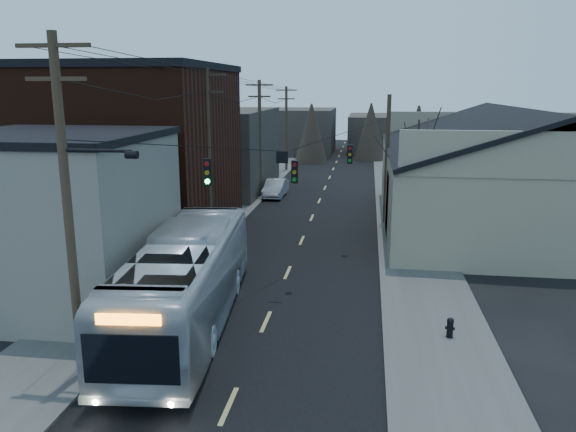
% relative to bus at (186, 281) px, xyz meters
% --- Properties ---
extents(road_surface, '(9.00, 110.00, 0.02)m').
position_rel_bus_xyz_m(road_surface, '(2.94, 22.72, -1.80)').
color(road_surface, black).
rests_on(road_surface, ground).
extents(sidewalk_left, '(4.00, 110.00, 0.12)m').
position_rel_bus_xyz_m(sidewalk_left, '(-3.56, 22.72, -1.75)').
color(sidewalk_left, '#474744').
rests_on(sidewalk_left, ground).
extents(sidewalk_right, '(4.00, 110.00, 0.12)m').
position_rel_bus_xyz_m(sidewalk_right, '(9.44, 22.72, -1.75)').
color(sidewalk_right, '#474744').
rests_on(sidewalk_right, ground).
extents(building_clapboard, '(8.00, 8.00, 7.00)m').
position_rel_bus_xyz_m(building_clapboard, '(-6.06, 1.72, 1.69)').
color(building_clapboard, '#6E675B').
rests_on(building_clapboard, ground).
extents(building_brick, '(10.00, 12.00, 10.00)m').
position_rel_bus_xyz_m(building_brick, '(-7.06, 12.72, 3.19)').
color(building_brick, '#33150B').
rests_on(building_brick, ground).
extents(building_left_far, '(9.00, 14.00, 7.00)m').
position_rel_bus_xyz_m(building_left_far, '(-6.56, 28.72, 1.69)').
color(building_left_far, '#37302C').
rests_on(building_left_far, ground).
extents(warehouse, '(16.16, 20.60, 7.73)m').
position_rel_bus_xyz_m(warehouse, '(15.94, 17.72, 0.89)').
color(warehouse, gray).
rests_on(warehouse, ground).
extents(building_far_left, '(10.00, 12.00, 6.00)m').
position_rel_bus_xyz_m(building_far_left, '(-3.06, 57.72, 1.19)').
color(building_far_left, '#37302C').
rests_on(building_far_left, ground).
extents(building_far_right, '(12.00, 14.00, 5.00)m').
position_rel_bus_xyz_m(building_far_right, '(9.94, 62.72, 0.69)').
color(building_far_right, '#37302C').
rests_on(building_far_right, ground).
extents(bare_tree, '(0.40, 0.40, 7.20)m').
position_rel_bus_xyz_m(bare_tree, '(9.44, 12.72, 1.79)').
color(bare_tree, black).
rests_on(bare_tree, ground).
extents(utility_lines, '(11.24, 45.28, 10.50)m').
position_rel_bus_xyz_m(utility_lines, '(-0.17, 16.86, 3.15)').
color(utility_lines, '#382B1E').
rests_on(utility_lines, ground).
extents(bus, '(4.20, 13.21, 3.62)m').
position_rel_bus_xyz_m(bus, '(0.00, 0.00, 0.00)').
color(bus, '#B1B8BD').
rests_on(bus, ground).
extents(parked_car, '(1.64, 4.47, 1.46)m').
position_rel_bus_xyz_m(parked_car, '(-0.83, 25.93, -1.08)').
color(parked_car, '#9EA0A6').
rests_on(parked_car, ground).
extents(fire_hydrant, '(0.36, 0.26, 0.75)m').
position_rel_bus_xyz_m(fire_hydrant, '(9.83, 0.08, -1.29)').
color(fire_hydrant, black).
rests_on(fire_hydrant, sidewalk_right).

